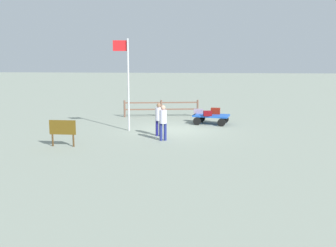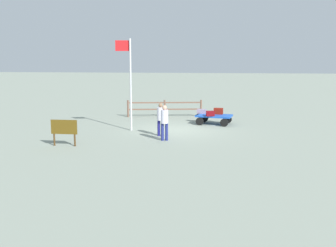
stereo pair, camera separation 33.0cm
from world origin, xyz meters
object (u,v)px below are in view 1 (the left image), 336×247
suitcase_tan (208,113)px  worker_lead (163,120)px  suitcase_maroon (215,111)px  flagpole (127,78)px  suitcase_olive (198,111)px  luggage_cart (211,117)px  worker_trailing (159,117)px  signboard (63,129)px

suitcase_tan → worker_lead: bearing=62.9°
suitcase_maroon → flagpole: (4.77, 2.66, 2.09)m
suitcase_tan → suitcase_olive: suitcase_tan is taller
suitcase_tan → worker_lead: 4.83m
worker_lead → suitcase_maroon: bearing=-118.0°
worker_lead → flagpole: 3.65m
luggage_cart → suitcase_tan: (0.20, 0.41, 0.27)m
luggage_cart → suitcase_maroon: suitcase_maroon is taller
luggage_cart → worker_lead: bearing=63.0°
suitcase_maroon → worker_trailing: worker_trailing is taller
suitcase_olive → signboard: size_ratio=0.46×
flagpole → worker_lead: bearing=131.7°
suitcase_maroon → signboard: bearing=43.2°
suitcase_maroon → luggage_cart: bearing=48.8°
luggage_cart → flagpole: 5.61m
suitcase_olive → worker_lead: 5.46m
suitcase_olive → signboard: signboard is taller
suitcase_olive → worker_lead: (1.68, 5.19, 0.31)m
suitcase_maroon → worker_lead: size_ratio=0.34×
worker_lead → worker_trailing: worker_lead is taller
worker_trailing → flagpole: bearing=-36.1°
suitcase_tan → flagpole: (4.30, 1.93, 2.13)m
luggage_cart → worker_trailing: worker_trailing is taller
luggage_cart → suitcase_maroon: bearing=-131.2°
flagpole → signboard: 4.95m
luggage_cart → worker_trailing: (2.70, 3.65, 0.54)m
luggage_cart → worker_lead: worker_lead is taller
worker_lead → signboard: (4.34, 1.56, -0.21)m
suitcase_olive → suitcase_maroon: size_ratio=0.97×
flagpole → signboard: bearing=60.3°
suitcase_olive → worker_lead: worker_lead is taller
suitcase_olive → worker_trailing: worker_trailing is taller
suitcase_maroon → worker_lead: (2.67, 5.02, 0.26)m
flagpole → luggage_cart: bearing=-152.5°
suitcase_maroon → suitcase_olive: bearing=-9.8°
suitcase_olive → flagpole: flagpole is taller
signboard → suitcase_tan: bearing=-138.1°
suitcase_olive → suitcase_maroon: 1.01m
suitcase_tan → worker_lead: (2.19, 4.29, 0.30)m
luggage_cart → worker_trailing: size_ratio=1.35×
suitcase_maroon → worker_trailing: 4.97m
luggage_cart → signboard: (6.73, 6.26, 0.37)m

